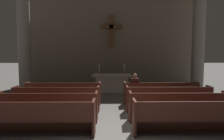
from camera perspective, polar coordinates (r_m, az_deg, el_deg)
ground_plane at (r=5.60m, az=0.60°, el=-18.05°), size 80.00×80.00×0.00m
pew_left_row_1 at (r=5.74m, az=-21.29°, el=-12.72°), size 3.16×0.50×0.95m
pew_left_row_2 at (r=6.74m, az=-17.97°, el=-10.02°), size 3.16×0.50×0.95m
pew_left_row_3 at (r=7.76m, az=-15.56°, el=-8.01°), size 3.16×0.50×0.95m
pew_left_row_4 at (r=8.79m, az=-13.72°, el=-6.46°), size 3.16×0.50×0.95m
pew_right_row_1 at (r=5.83m, az=22.16°, el=-12.49°), size 3.16×0.50×0.95m
pew_right_row_2 at (r=6.81m, az=18.55°, el=-9.88°), size 3.16×0.50×0.95m
pew_right_row_3 at (r=7.82m, az=15.89°, el=-7.92°), size 3.16×0.50×0.95m
pew_right_row_4 at (r=8.85m, az=13.87°, el=-6.39°), size 3.16×0.50×0.95m
column_left_second at (r=12.39m, az=-23.94°, el=7.50°), size 1.05×1.05×5.86m
column_right_second at (r=12.49m, az=23.57°, el=7.49°), size 1.05×1.05×5.86m
altar at (r=11.20m, az=-0.07°, el=-3.62°), size 2.20×0.90×1.01m
candlestick_left at (r=11.14m, az=-3.68°, el=-0.23°), size 0.16×0.16×0.60m
candlestick_right at (r=11.15m, az=3.53°, el=-0.23°), size 0.16×0.16×0.60m
apse_with_cross at (r=13.50m, az=-0.18°, el=9.47°), size 11.06×0.51×6.53m
lone_worshipper at (r=8.64m, az=6.53°, el=-5.11°), size 0.32×0.43×1.32m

